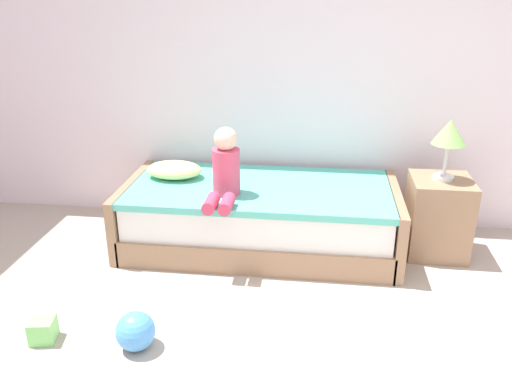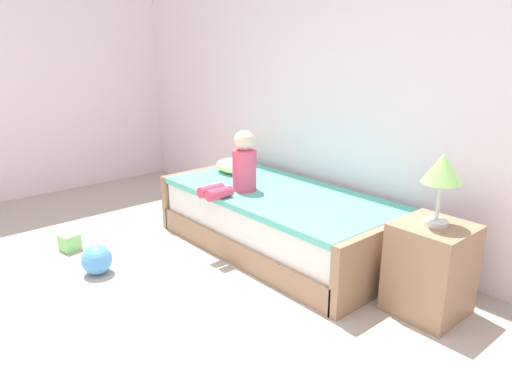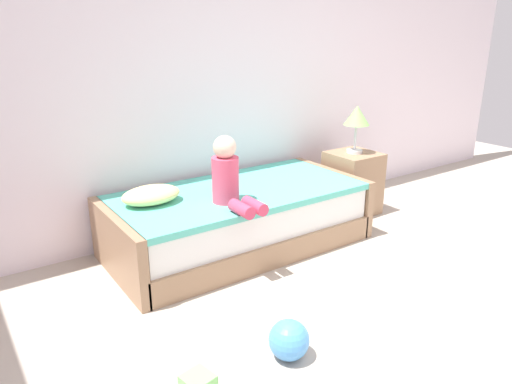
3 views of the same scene
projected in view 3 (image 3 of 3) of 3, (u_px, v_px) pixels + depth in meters
The scene contains 7 objects.
wall_rear at pixel (264, 60), 4.37m from camera, with size 7.20×0.10×2.90m, color white.
bed at pixel (239, 219), 3.93m from camera, with size 2.11×1.00×0.50m.
nightstand at pixel (352, 183), 4.67m from camera, with size 0.44×0.44×0.60m, color #997556.
table_lamp at pixel (357, 118), 4.47m from camera, with size 0.24×0.24×0.45m.
child_figure at pixel (229, 177), 3.48m from camera, with size 0.20×0.51×0.50m.
pillow at pixel (151, 195), 3.53m from camera, with size 0.44×0.30×0.13m, color #F2E58C.
toy_ball at pixel (289, 340), 2.62m from camera, with size 0.23×0.23×0.23m, color #4C99E5.
Camera 3 is at (-2.64, -1.08, 1.73)m, focal length 33.62 mm.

